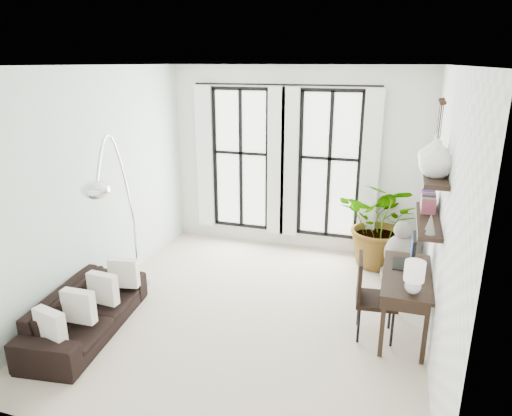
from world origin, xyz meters
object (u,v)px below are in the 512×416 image
at_px(desk, 406,280).
at_px(buddha, 400,257).
at_px(sofa, 86,311).
at_px(plant, 383,224).
at_px(arc_lamp, 114,175).
at_px(desk_chair, 369,292).

xyz_separation_m(desk, buddha, (-0.07, 1.47, -0.32)).
xyz_separation_m(sofa, desk, (3.75, 1.16, 0.45)).
relative_size(sofa, plant, 1.32).
distance_m(desk, arc_lamp, 3.84).
bearing_deg(desk, sofa, -162.81).
height_order(desk, desk_chair, desk).
distance_m(sofa, desk, 3.95).
distance_m(desk, desk_chair, 0.47).
bearing_deg(desk_chair, sofa, -168.95).
bearing_deg(desk, buddha, 92.59).
bearing_deg(plant, sofa, -137.07).
bearing_deg(arc_lamp, desk_chair, 5.56).
bearing_deg(desk_chair, desk, 14.89).
distance_m(plant, desk, 2.01).
bearing_deg(plant, arc_lamp, -143.18).
height_order(sofa, desk_chair, desk_chair).
height_order(sofa, plant, plant).
relative_size(sofa, arc_lamp, 0.81).
distance_m(sofa, buddha, 4.52).
height_order(plant, buddha, plant).
xyz_separation_m(desk_chair, buddha, (0.35, 1.62, -0.17)).
relative_size(desk, desk_chair, 1.31).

